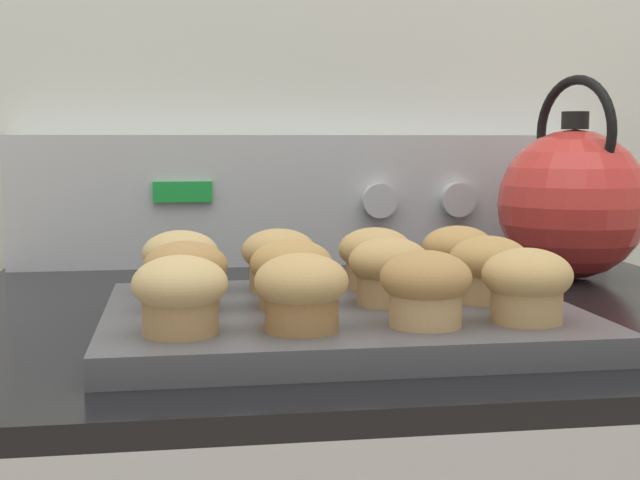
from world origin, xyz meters
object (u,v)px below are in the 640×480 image
(muffin_r2_c0, at_px, (180,260))
(muffin_r1_c0, at_px, (186,274))
(muffin_r0_c0, at_px, (180,293))
(tea_kettle, at_px, (572,201))
(muffin_r1_c3, at_px, (489,268))
(muffin_r0_c1, at_px, (301,290))
(muffin_r1_c1, at_px, (291,272))
(muffin_r2_c1, at_px, (279,258))
(muffin_r0_c3, at_px, (527,284))
(muffin_r0_c2, at_px, (423,287))
(muffin_r2_c3, at_px, (458,254))
(muffin_r1_c2, at_px, (389,269))
(muffin_pan, at_px, (341,319))
(muffin_r2_c2, at_px, (372,256))

(muffin_r2_c0, bearing_deg, muffin_r1_c0, -87.36)
(muffin_r0_c0, height_order, tea_kettle, tea_kettle)
(muffin_r1_c3, bearing_deg, muffin_r2_c0, 161.24)
(muffin_r0_c1, bearing_deg, muffin_r1_c1, 87.41)
(muffin_r1_c1, distance_m, muffin_r2_c1, 0.09)
(muffin_r0_c3, height_order, muffin_r2_c1, same)
(muffin_r0_c2, bearing_deg, tea_kettle, 51.15)
(muffin_r0_c1, xyz_separation_m, muffin_r2_c0, (-0.09, 0.18, 0.00))
(muffin_r1_c3, distance_m, tea_kettle, 0.31)
(tea_kettle, bearing_deg, muffin_r2_c3, -139.58)
(muffin_r1_c0, relative_size, muffin_r1_c1, 1.00)
(muffin_r1_c2, height_order, tea_kettle, tea_kettle)
(muffin_r1_c2, bearing_deg, muffin_r2_c3, 44.61)
(muffin_r0_c1, distance_m, muffin_r1_c2, 0.13)
(muffin_r2_c1, bearing_deg, muffin_r1_c0, -134.51)
(muffin_r0_c0, bearing_deg, muffin_r0_c1, -1.44)
(muffin_pan, relative_size, muffin_r2_c3, 5.66)
(muffin_pan, height_order, muffin_r0_c1, muffin_r0_c1)
(muffin_r0_c2, height_order, muffin_r2_c3, same)
(muffin_r0_c3, xyz_separation_m, muffin_r2_c3, (0.00, 0.17, 0.00))
(muffin_r2_c2, bearing_deg, tea_kettle, 31.01)
(muffin_r1_c1, distance_m, tea_kettle, 0.43)
(muffin_r0_c1, distance_m, muffin_r1_c3, 0.19)
(muffin_r1_c0, xyz_separation_m, muffin_r1_c1, (0.09, -0.00, 0.00))
(muffin_r0_c3, bearing_deg, muffin_r0_c2, -179.01)
(muffin_pan, bearing_deg, muffin_r2_c0, 146.29)
(muffin_r0_c2, relative_size, muffin_r2_c2, 1.00)
(muffin_r2_c1, height_order, muffin_r2_c3, same)
(muffin_r0_c3, bearing_deg, muffin_r1_c1, 152.54)
(muffin_r0_c0, bearing_deg, muffin_r0_c2, 0.02)
(muffin_r0_c0, xyz_separation_m, muffin_r0_c3, (0.26, 0.00, 0.00))
(muffin_r0_c2, relative_size, muffin_r2_c1, 1.00)
(muffin_r2_c0, xyz_separation_m, muffin_r2_c1, (0.09, 0.00, 0.00))
(muffin_r1_c2, distance_m, muffin_r2_c2, 0.08)
(muffin_r0_c3, xyz_separation_m, muffin_r1_c1, (-0.17, 0.09, 0.00))
(muffin_r2_c0, bearing_deg, muffin_r0_c2, -44.57)
(muffin_r0_c0, xyz_separation_m, muffin_r1_c0, (0.00, 0.09, 0.00))
(muffin_r0_c0, relative_size, tea_kettle, 0.29)
(muffin_r0_c0, bearing_deg, muffin_r2_c2, 44.25)
(muffin_r0_c3, bearing_deg, muffin_pan, 146.13)
(muffin_r1_c1, distance_m, muffin_r2_c2, 0.12)
(muffin_r0_c0, distance_m, muffin_r0_c3, 0.26)
(muffin_pan, xyz_separation_m, muffin_r1_c2, (0.04, 0.00, 0.04))
(muffin_r2_c0, bearing_deg, muffin_r2_c3, 0.38)
(muffin_pan, bearing_deg, muffin_r1_c2, 3.83)
(tea_kettle, bearing_deg, muffin_r1_c0, -150.96)
(muffin_r2_c1, distance_m, muffin_r2_c3, 0.17)
(muffin_r0_c1, height_order, muffin_r2_c3, same)
(muffin_r0_c3, bearing_deg, muffin_r2_c3, 89.44)
(muffin_r1_c0, height_order, muffin_r1_c1, same)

